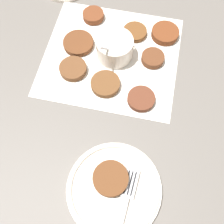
# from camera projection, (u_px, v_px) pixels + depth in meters

# --- Properties ---
(ground_plane) EXTENTS (4.00, 4.00, 0.00)m
(ground_plane) POSITION_uv_depth(u_px,v_px,m) (109.00, 60.00, 0.70)
(ground_plane) COLOR #605B56
(napkin) EXTENTS (0.39, 0.37, 0.00)m
(napkin) POSITION_uv_depth(u_px,v_px,m) (110.00, 56.00, 0.70)
(napkin) COLOR white
(napkin) RESTS_ON ground_plane
(sauce_bowl) EXTENTS (0.10, 0.11, 0.10)m
(sauce_bowl) POSITION_uv_depth(u_px,v_px,m) (115.00, 49.00, 0.68)
(sauce_bowl) COLOR silver
(sauce_bowl) RESTS_ON napkin
(fritter_0) EXTENTS (0.07, 0.07, 0.02)m
(fritter_0) POSITION_uv_depth(u_px,v_px,m) (73.00, 69.00, 0.67)
(fritter_0) COLOR brown
(fritter_0) RESTS_ON napkin
(fritter_1) EXTENTS (0.06, 0.06, 0.02)m
(fritter_1) POSITION_uv_depth(u_px,v_px,m) (153.00, 58.00, 0.69)
(fritter_1) COLOR brown
(fritter_1) RESTS_ON napkin
(fritter_2) EXTENTS (0.07, 0.07, 0.01)m
(fritter_2) POSITION_uv_depth(u_px,v_px,m) (135.00, 32.00, 0.72)
(fritter_2) COLOR brown
(fritter_2) RESTS_ON napkin
(fritter_3) EXTENTS (0.06, 0.06, 0.02)m
(fritter_3) POSITION_uv_depth(u_px,v_px,m) (93.00, 15.00, 0.75)
(fritter_3) COLOR brown
(fritter_3) RESTS_ON napkin
(fritter_4) EXTENTS (0.08, 0.08, 0.01)m
(fritter_4) POSITION_uv_depth(u_px,v_px,m) (78.00, 43.00, 0.71)
(fritter_4) COLOR brown
(fritter_4) RESTS_ON napkin
(fritter_5) EXTENTS (0.07, 0.07, 0.01)m
(fritter_5) POSITION_uv_depth(u_px,v_px,m) (105.00, 84.00, 0.66)
(fritter_5) COLOR brown
(fritter_5) RESTS_ON napkin
(fritter_6) EXTENTS (0.07, 0.07, 0.01)m
(fritter_6) POSITION_uv_depth(u_px,v_px,m) (141.00, 99.00, 0.64)
(fritter_6) COLOR brown
(fritter_6) RESTS_ON napkin
(fritter_7) EXTENTS (0.08, 0.08, 0.02)m
(fritter_7) POSITION_uv_depth(u_px,v_px,m) (165.00, 33.00, 0.72)
(fritter_7) COLOR brown
(fritter_7) RESTS_ON napkin
(serving_plate) EXTENTS (0.20, 0.20, 0.02)m
(serving_plate) POSITION_uv_depth(u_px,v_px,m) (114.00, 189.00, 0.55)
(serving_plate) COLOR silver
(serving_plate) RESTS_ON ground_plane
(fritter_on_plate) EXTENTS (0.08, 0.08, 0.02)m
(fritter_on_plate) POSITION_uv_depth(u_px,v_px,m) (111.00, 179.00, 0.55)
(fritter_on_plate) COLOR brown
(fritter_on_plate) RESTS_ON serving_plate
(fork) EXTENTS (0.03, 0.16, 0.00)m
(fork) POSITION_uv_depth(u_px,v_px,m) (126.00, 199.00, 0.54)
(fork) COLOR silver
(fork) RESTS_ON serving_plate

